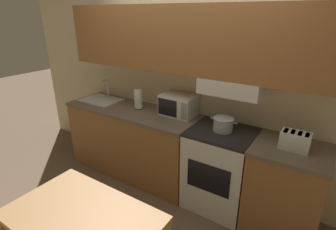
# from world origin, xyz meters

# --- Properties ---
(ground_plane) EXTENTS (16.00, 16.00, 0.00)m
(ground_plane) POSITION_xyz_m (0.00, 0.00, 0.00)
(ground_plane) COLOR brown
(wall_back) EXTENTS (5.53, 0.38, 2.55)m
(wall_back) POSITION_xyz_m (0.01, -0.07, 1.53)
(wall_back) COLOR beige
(wall_back) RESTS_ON ground_plane
(lower_counter_main) EXTENTS (1.80, 0.63, 0.92)m
(lower_counter_main) POSITION_xyz_m (-0.67, -0.31, 0.46)
(lower_counter_main) COLOR #936033
(lower_counter_main) RESTS_ON ground_plane
(lower_counter_right_stub) EXTENTS (0.67, 0.63, 0.92)m
(lower_counter_right_stub) POSITION_xyz_m (1.24, -0.31, 0.46)
(lower_counter_right_stub) COLOR #936033
(lower_counter_right_stub) RESTS_ON ground_plane
(stove_range) EXTENTS (0.66, 0.61, 0.92)m
(stove_range) POSITION_xyz_m (0.56, -0.30, 0.46)
(stove_range) COLOR silver
(stove_range) RESTS_ON ground_plane
(cooking_pot) EXTENTS (0.29, 0.21, 0.14)m
(cooking_pot) POSITION_xyz_m (0.56, -0.30, 0.99)
(cooking_pot) COLOR #B7BABF
(cooking_pot) RESTS_ON stove_range
(microwave) EXTENTS (0.40, 0.30, 0.25)m
(microwave) POSITION_xyz_m (-0.06, -0.16, 1.04)
(microwave) COLOR silver
(microwave) RESTS_ON lower_counter_main
(toaster) EXTENTS (0.26, 0.17, 0.16)m
(toaster) POSITION_xyz_m (1.25, -0.32, 1.00)
(toaster) COLOR silver
(toaster) RESTS_ON lower_counter_right_stub
(sink_basin) EXTENTS (0.52, 0.40, 0.28)m
(sink_basin) POSITION_xyz_m (-1.23, -0.31, 0.93)
(sink_basin) COLOR #B7BABF
(sink_basin) RESTS_ON lower_counter_main
(paper_towel_roll) EXTENTS (0.12, 0.12, 0.24)m
(paper_towel_roll) POSITION_xyz_m (-0.60, -0.25, 1.04)
(paper_towel_roll) COLOR black
(paper_towel_roll) RESTS_ON lower_counter_main
(dining_table) EXTENTS (1.07, 0.67, 0.77)m
(dining_table) POSITION_xyz_m (0.16, -1.82, 0.65)
(dining_table) COLOR #B27F4C
(dining_table) RESTS_ON ground_plane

